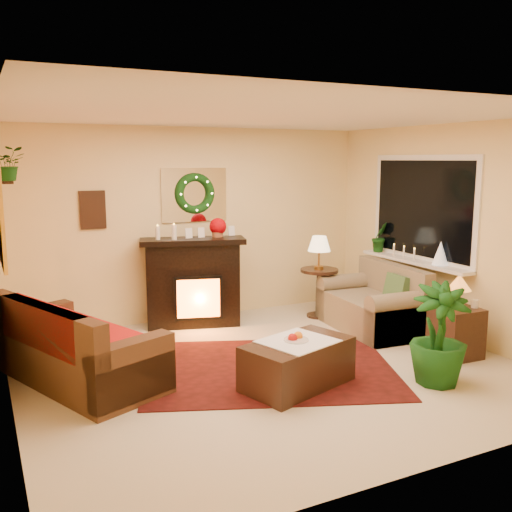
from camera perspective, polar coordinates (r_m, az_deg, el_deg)
name	(u,v)px	position (r m, az deg, el deg)	size (l,w,h in m)	color
floor	(271,369)	(6.11, 1.48, -11.19)	(5.00, 5.00, 0.00)	beige
ceiling	(272,115)	(5.73, 1.60, 13.91)	(5.00, 5.00, 0.00)	white
wall_back	(194,224)	(7.82, -6.18, 3.18)	(5.00, 5.00, 0.00)	#EFD88C
wall_front	(429,292)	(3.96, 16.91, -3.51)	(5.00, 5.00, 0.00)	#EFD88C
wall_left	(3,267)	(5.13, -24.02, -1.01)	(4.50, 4.50, 0.00)	#EFD88C
wall_right	(455,233)	(7.28, 19.24, 2.21)	(4.50, 4.50, 0.00)	#EFD88C
area_rug	(271,369)	(6.10, 1.50, -11.18)	(2.54, 1.91, 0.01)	#5B0A15
sofa	(78,339)	(5.94, -17.40, -7.88)	(0.85, 1.94, 0.83)	#431E14
red_throw	(73,331)	(6.10, -17.82, -7.18)	(0.83, 1.35, 0.02)	red
fireplace	(193,285)	(7.53, -6.33, -2.87)	(1.20, 0.38, 1.10)	black
poinsettia	(218,227)	(7.53, -3.83, 2.96)	(0.22, 0.22, 0.22)	#A20006
mantel_candle_a	(158,233)	(7.27, -9.80, 2.28)	(0.06, 0.06, 0.18)	white
mantel_candle_b	(174,232)	(7.29, -8.19, 2.35)	(0.07, 0.07, 0.20)	beige
mantel_mirror	(194,195)	(7.77, -6.18, 6.09)	(0.92, 0.02, 0.72)	white
wreath	(195,194)	(7.73, -6.08, 6.23)	(0.55, 0.55, 0.11)	#194719
wall_art	(93,210)	(7.42, -16.02, 4.45)	(0.32, 0.03, 0.48)	#381E11
hanging_plant	(10,180)	(6.11, -23.38, 6.95)	(0.33, 0.28, 0.36)	#194719
loveseat	(371,298)	(7.49, 11.43, -4.10)	(0.84, 1.44, 0.84)	tan
window_frame	(423,209)	(7.63, 16.33, 4.57)	(0.03, 1.86, 1.36)	white
window_glass	(422,209)	(7.62, 16.25, 4.57)	(0.02, 1.70, 1.22)	black
window_sill	(414,261)	(7.65, 15.51, -0.52)	(0.22, 1.86, 0.04)	white
mini_tree	(441,253)	(7.34, 17.97, 0.29)	(0.19, 0.19, 0.29)	silver
sill_plant	(380,238)	(8.17, 12.28, 1.77)	(0.30, 0.24, 0.55)	#224B28
side_table_round	(319,294)	(8.00, 6.31, -3.78)	(0.52, 0.52, 0.68)	#4E1E10
lamp_cream	(319,255)	(7.84, 6.32, 0.09)	(0.31, 0.31, 0.47)	beige
end_table_square	(456,333)	(6.76, 19.35, -7.28)	(0.46, 0.46, 0.56)	#361C15
lamp_tiffany	(459,291)	(6.67, 19.61, -3.29)	(0.27, 0.27, 0.39)	#FFAA0A
coffee_table	(297,366)	(5.61, 4.17, -10.88)	(1.07, 0.59, 0.45)	#451C10
fruit_bowl	(296,342)	(5.53, 4.03, -8.53)	(0.24, 0.24, 0.05)	silver
floor_palm	(439,339)	(5.86, 17.80, -7.92)	(1.67, 1.67, 2.98)	#1E4D26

